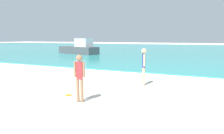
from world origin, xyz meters
TOP-DOWN VIEW (x-y plane):
  - water at (0.00, 44.03)m, footprint 160.00×60.00m
  - person_standing at (0.34, 7.47)m, footprint 0.35×0.21m
  - frisbee at (-0.51, 7.97)m, footprint 0.25×0.25m
  - person_distant at (1.58, 10.78)m, footprint 0.22×0.36m
  - boat_near at (-11.31, 25.13)m, footprint 6.30×3.44m

SIDE VIEW (x-z plane):
  - frisbee at x=-0.51m, z-range 0.00..0.03m
  - water at x=0.00m, z-range 0.00..0.06m
  - boat_near at x=-11.31m, z-range -0.25..1.79m
  - person_standing at x=0.34m, z-range 0.11..1.72m
  - person_distant at x=1.58m, z-range 0.12..1.81m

